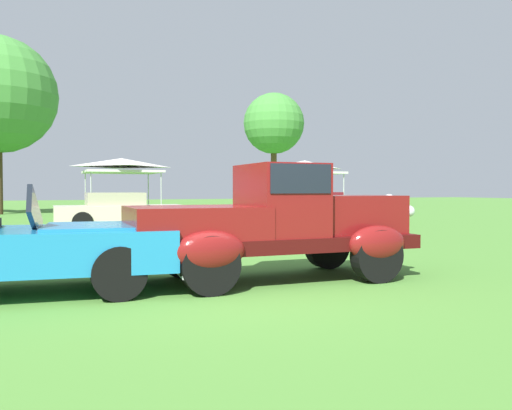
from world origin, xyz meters
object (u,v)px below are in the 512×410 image
Objects in this scene: feature_pickup_truck at (275,221)px; show_car_cream at (119,212)px; canopy_tent_center_field at (122,165)px; canopy_tent_right_field at (305,166)px; show_car_burgundy at (317,209)px; neighbor_convertible at (25,249)px.

feature_pickup_truck reaches higher than show_car_cream.
canopy_tent_center_field is 1.08× the size of canopy_tent_right_field.
feature_pickup_truck is 0.97× the size of show_car_burgundy.
canopy_tent_center_field reaches higher than neighbor_convertible.
show_car_burgundy is (9.79, 10.02, 0.02)m from neighbor_convertible.
show_car_cream is (2.59, 10.34, 0.02)m from neighbor_convertible.
show_car_burgundy is 1.36× the size of canopy_tent_center_field.
neighbor_convertible is 10.66m from show_car_cream.
canopy_tent_right_field reaches higher than show_car_burgundy.
canopy_tent_center_field is (3.59, 16.75, 1.85)m from neighbor_convertible.
canopy_tent_right_field is (9.46, 4.98, 1.82)m from show_car_cream.
show_car_cream is 0.93× the size of show_car_burgundy.
show_car_cream and show_car_burgundy have the same top height.
canopy_tent_center_field reaches higher than feature_pickup_truck.
canopy_tent_right_field reaches higher than feature_pickup_truck.
canopy_tent_right_field reaches higher than show_car_cream.
show_car_cream is 6.74m from canopy_tent_center_field.
show_car_burgundy is 9.33m from canopy_tent_center_field.
canopy_tent_center_field is at bearing 132.65° from show_car_burgundy.
show_car_burgundy is (6.40, 10.31, -0.26)m from feature_pickup_truck.
neighbor_convertible is at bearing -104.06° from show_car_cream.
show_car_cream is 10.85m from canopy_tent_right_field.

